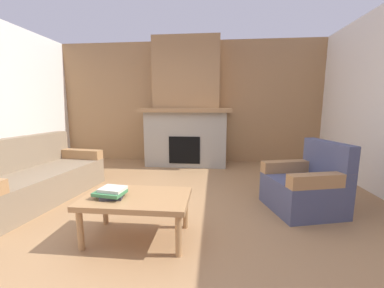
{
  "coord_description": "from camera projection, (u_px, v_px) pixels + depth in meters",
  "views": [
    {
      "loc": [
        0.61,
        -2.49,
        1.27
      ],
      "look_at": [
        0.29,
        0.83,
        0.74
      ],
      "focal_mm": 22.04,
      "sensor_mm": 36.0,
      "label": 1
    }
  ],
  "objects": [
    {
      "name": "coffee_table",
      "position": [
        137.0,
        201.0,
        2.25
      ],
      "size": [
        1.0,
        0.6,
        0.43
      ],
      "color": "#A87A4C",
      "rests_on": "ground"
    },
    {
      "name": "book_stack_near_edge",
      "position": [
        111.0,
        193.0,
        2.2
      ],
      "size": [
        0.29,
        0.24,
        0.09
      ],
      "color": "#2D2D33",
      "rests_on": "coffee_table"
    },
    {
      "name": "wall_back_wood_panel",
      "position": [
        188.0,
        103.0,
        5.44
      ],
      "size": [
        6.0,
        0.12,
        2.7
      ],
      "primitive_type": "cube",
      "color": "#997047",
      "rests_on": "ground"
    },
    {
      "name": "couch",
      "position": [
        35.0,
        179.0,
        3.24
      ],
      "size": [
        1.06,
        1.89,
        0.85
      ],
      "color": "#847056",
      "rests_on": "ground"
    },
    {
      "name": "armchair",
      "position": [
        306.0,
        187.0,
        2.9
      ],
      "size": [
        0.93,
        0.93,
        0.85
      ],
      "color": "#474C6B",
      "rests_on": "ground"
    },
    {
      "name": "fireplace",
      "position": [
        187.0,
        111.0,
        5.1
      ],
      "size": [
        1.9,
        0.82,
        2.7
      ],
      "color": "gray",
      "rests_on": "ground"
    },
    {
      "name": "ground",
      "position": [
        160.0,
        218.0,
        2.71
      ],
      "size": [
        9.0,
        9.0,
        0.0
      ],
      "primitive_type": "plane",
      "color": "#9E754C"
    }
  ]
}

